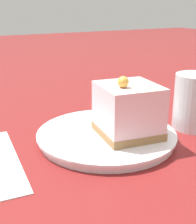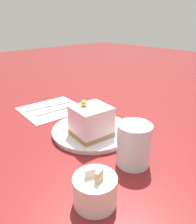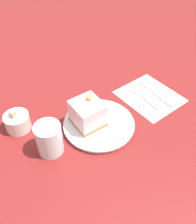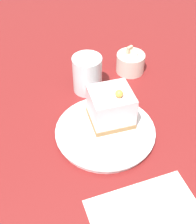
{
  "view_description": "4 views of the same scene",
  "coord_description": "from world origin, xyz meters",
  "views": [
    {
      "loc": [
        0.29,
        0.45,
        0.23
      ],
      "look_at": [
        0.05,
        0.02,
        0.06
      ],
      "focal_mm": 50.0,
      "sensor_mm": 36.0,
      "label": 1
    },
    {
      "loc": [
        -0.41,
        0.42,
        0.33
      ],
      "look_at": [
        0.02,
        0.01,
        0.07
      ],
      "focal_mm": 35.0,
      "sensor_mm": 36.0,
      "label": 2
    },
    {
      "loc": [
        -0.36,
        -0.41,
        0.63
      ],
      "look_at": [
        0.02,
        0.01,
        0.08
      ],
      "focal_mm": 40.0,
      "sensor_mm": 36.0,
      "label": 3
    },
    {
      "loc": [
        0.5,
        -0.21,
        0.57
      ],
      "look_at": [
        0.02,
        0.01,
        0.06
      ],
      "focal_mm": 50.0,
      "sensor_mm": 36.0,
      "label": 4
    }
  ],
  "objects": [
    {
      "name": "ground_plane",
      "position": [
        0.0,
        0.0,
        0.0
      ],
      "size": [
        4.0,
        4.0,
        0.0
      ],
      "primitive_type": "plane",
      "color": "maroon"
    },
    {
      "name": "drinking_glass",
      "position": [
        -0.14,
        0.05,
        0.05
      ],
      "size": [
        0.08,
        0.08,
        0.11
      ],
      "color": "silver",
      "rests_on": "ground_plane"
    },
    {
      "name": "cake_slice",
      "position": [
        0.01,
        0.05,
        0.06
      ],
      "size": [
        0.11,
        0.11,
        0.11
      ],
      "rotation": [
        0.0,
        0.0,
        -0.14
      ],
      "color": "#9E7547",
      "rests_on": "plate"
    },
    {
      "name": "plate",
      "position": [
        0.03,
        0.02,
        0.01
      ],
      "size": [
        0.24,
        0.24,
        0.02
      ],
      "color": "white",
      "rests_on": "ground_plane"
    }
  ]
}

